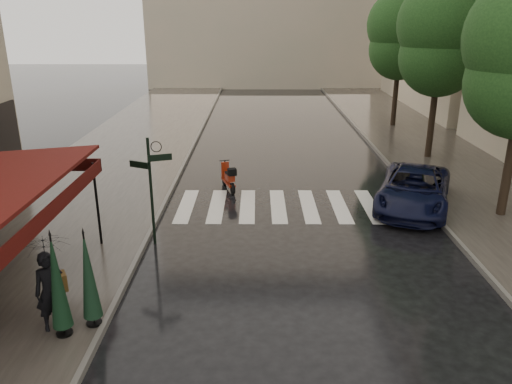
{
  "coord_description": "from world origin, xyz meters",
  "views": [
    {
      "loc": [
        1.73,
        -9.98,
        6.14
      ],
      "look_at": [
        1.7,
        3.47,
        1.4
      ],
      "focal_mm": 35.0,
      "sensor_mm": 36.0,
      "label": 1
    }
  ],
  "objects_px": {
    "parked_car": "(414,189)",
    "pedestrian_with_umbrella": "(45,255)",
    "scooter": "(229,178)",
    "parasol_front": "(57,281)",
    "parasol_back": "(88,275)"
  },
  "relations": [
    {
      "from": "parked_car",
      "to": "pedestrian_with_umbrella",
      "type": "bearing_deg",
      "value": -121.97
    },
    {
      "from": "parasol_front",
      "to": "parasol_back",
      "type": "distance_m",
      "value": 0.61
    },
    {
      "from": "scooter",
      "to": "parked_car",
      "type": "bearing_deg",
      "value": -35.33
    },
    {
      "from": "pedestrian_with_umbrella",
      "to": "scooter",
      "type": "bearing_deg",
      "value": 40.85
    },
    {
      "from": "parked_car",
      "to": "parasol_back",
      "type": "relative_size",
      "value": 2.28
    },
    {
      "from": "pedestrian_with_umbrella",
      "to": "scooter",
      "type": "height_order",
      "value": "pedestrian_with_umbrella"
    },
    {
      "from": "pedestrian_with_umbrella",
      "to": "scooter",
      "type": "xyz_separation_m",
      "value": [
        3.06,
        8.95,
        -1.29
      ]
    },
    {
      "from": "scooter",
      "to": "parasol_back",
      "type": "distance_m",
      "value": 9.17
    },
    {
      "from": "parked_car",
      "to": "parasol_front",
      "type": "distance_m",
      "value": 11.75
    },
    {
      "from": "pedestrian_with_umbrella",
      "to": "parasol_front",
      "type": "distance_m",
      "value": 0.56
    },
    {
      "from": "parked_car",
      "to": "parasol_back",
      "type": "distance_m",
      "value": 11.15
    },
    {
      "from": "scooter",
      "to": "parked_car",
      "type": "distance_m",
      "value": 6.59
    },
    {
      "from": "parasol_front",
      "to": "parasol_back",
      "type": "height_order",
      "value": "parasol_front"
    },
    {
      "from": "pedestrian_with_umbrella",
      "to": "parked_car",
      "type": "xyz_separation_m",
      "value": [
        9.4,
        7.12,
        -1.09
      ]
    },
    {
      "from": "scooter",
      "to": "parasol_front",
      "type": "xyz_separation_m",
      "value": [
        -2.8,
        -9.19,
        0.85
      ]
    }
  ]
}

